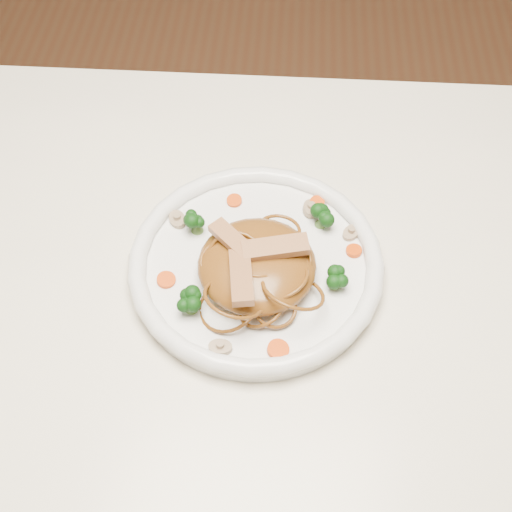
{
  "coord_description": "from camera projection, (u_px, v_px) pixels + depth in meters",
  "views": [
    {
      "loc": [
        0.04,
        -0.37,
        1.37
      ],
      "look_at": [
        0.01,
        0.06,
        0.78
      ],
      "focal_mm": 48.1,
      "sensor_mm": 36.0,
      "label": 1
    }
  ],
  "objects": [
    {
      "name": "table",
      "position": [
        241.0,
        365.0,
        0.8
      ],
      "size": [
        1.2,
        0.8,
        0.75
      ],
      "color": "beige",
      "rests_on": "ground"
    },
    {
      "name": "plate",
      "position": [
        256.0,
        268.0,
        0.75
      ],
      "size": [
        0.3,
        0.3,
        0.02
      ],
      "primitive_type": "cylinder",
      "rotation": [
        0.0,
        0.0,
        0.11
      ],
      "color": "white",
      "rests_on": "table"
    },
    {
      "name": "noodle_mound",
      "position": [
        257.0,
        265.0,
        0.72
      ],
      "size": [
        0.16,
        0.16,
        0.04
      ],
      "primitive_type": "ellipsoid",
      "rotation": [
        0.0,
        0.0,
        0.37
      ],
      "color": "brown",
      "rests_on": "plate"
    },
    {
      "name": "chicken_a",
      "position": [
        275.0,
        248.0,
        0.7
      ],
      "size": [
        0.07,
        0.04,
        0.01
      ],
      "primitive_type": "cube",
      "rotation": [
        0.0,
        0.0,
        0.21
      ],
      "color": "#AD7C51",
      "rests_on": "noodle_mound"
    },
    {
      "name": "chicken_b",
      "position": [
        233.0,
        240.0,
        0.71
      ],
      "size": [
        0.05,
        0.05,
        0.01
      ],
      "primitive_type": "cube",
      "rotation": [
        0.0,
        0.0,
        2.36
      ],
      "color": "#AD7C51",
      "rests_on": "noodle_mound"
    },
    {
      "name": "chicken_c",
      "position": [
        241.0,
        277.0,
        0.68
      ],
      "size": [
        0.03,
        0.07,
        0.01
      ],
      "primitive_type": "cube",
      "rotation": [
        0.0,
        0.0,
        4.85
      ],
      "color": "#AD7C51",
      "rests_on": "noodle_mound"
    },
    {
      "name": "broccoli_0",
      "position": [
        322.0,
        216.0,
        0.76
      ],
      "size": [
        0.03,
        0.03,
        0.03
      ],
      "primitive_type": null,
      "rotation": [
        0.0,
        0.0,
        -0.3
      ],
      "color": "#0F3B0C",
      "rests_on": "plate"
    },
    {
      "name": "broccoli_1",
      "position": [
        196.0,
        221.0,
        0.76
      ],
      "size": [
        0.04,
        0.04,
        0.03
      ],
      "primitive_type": null,
      "rotation": [
        0.0,
        0.0,
        0.32
      ],
      "color": "#0F3B0C",
      "rests_on": "plate"
    },
    {
      "name": "broccoli_2",
      "position": [
        190.0,
        301.0,
        0.7
      ],
      "size": [
        0.04,
        0.04,
        0.03
      ],
      "primitive_type": null,
      "rotation": [
        0.0,
        0.0,
        0.4
      ],
      "color": "#0F3B0C",
      "rests_on": "plate"
    },
    {
      "name": "broccoli_3",
      "position": [
        335.0,
        277.0,
        0.71
      ],
      "size": [
        0.03,
        0.03,
        0.03
      ],
      "primitive_type": null,
      "rotation": [
        0.0,
        0.0,
        0.25
      ],
      "color": "#0F3B0C",
      "rests_on": "plate"
    },
    {
      "name": "carrot_0",
      "position": [
        317.0,
        203.0,
        0.79
      ],
      "size": [
        0.02,
        0.02,
        0.0
      ],
      "primitive_type": "cylinder",
      "rotation": [
        0.0,
        0.0,
        0.29
      ],
      "color": "#DC3C08",
      "rests_on": "plate"
    },
    {
      "name": "carrot_1",
      "position": [
        166.0,
        280.0,
        0.73
      ],
      "size": [
        0.02,
        0.02,
        0.0
      ],
      "primitive_type": "cylinder",
      "rotation": [
        0.0,
        0.0,
        0.12
      ],
      "color": "#DC3C08",
      "rests_on": "plate"
    },
    {
      "name": "carrot_2",
      "position": [
        354.0,
        251.0,
        0.75
      ],
      "size": [
        0.02,
        0.02,
        0.0
      ],
      "primitive_type": "cylinder",
      "rotation": [
        0.0,
        0.0,
        -0.13
      ],
      "color": "#DC3C08",
      "rests_on": "plate"
    },
    {
      "name": "carrot_3",
      "position": [
        234.0,
        201.0,
        0.79
      ],
      "size": [
        0.02,
        0.02,
        0.0
      ],
      "primitive_type": "cylinder",
      "rotation": [
        0.0,
        0.0,
        -0.39
      ],
      "color": "#DC3C08",
      "rests_on": "plate"
    },
    {
      "name": "carrot_4",
      "position": [
        278.0,
        350.0,
        0.68
      ],
      "size": [
        0.03,
        0.03,
        0.0
      ],
      "primitive_type": "cylinder",
      "rotation": [
        0.0,
        0.0,
        0.24
      ],
      "color": "#DC3C08",
      "rests_on": "plate"
    },
    {
      "name": "mushroom_0",
      "position": [
        220.0,
        347.0,
        0.68
      ],
      "size": [
        0.03,
        0.03,
        0.01
      ],
      "primitive_type": "cylinder",
      "rotation": [
        0.0,
        0.0,
        -0.07
      ],
      "color": "gray",
      "rests_on": "plate"
    },
    {
      "name": "mushroom_1",
      "position": [
        351.0,
        233.0,
        0.76
      ],
      "size": [
        0.03,
        0.03,
        0.01
      ],
      "primitive_type": "cylinder",
      "rotation": [
        0.0,
        0.0,
        0.92
      ],
      "color": "gray",
      "rests_on": "plate"
    },
    {
      "name": "mushroom_2",
      "position": [
        178.0,
        220.0,
        0.78
      ],
      "size": [
        0.03,
        0.03,
        0.01
      ],
      "primitive_type": "cylinder",
      "rotation": [
        0.0,
        0.0,
        -1.08
      ],
      "color": "gray",
      "rests_on": "plate"
    },
    {
      "name": "mushroom_3",
      "position": [
        311.0,
        209.0,
        0.79
      ],
      "size": [
        0.03,
        0.03,
        0.01
      ],
      "primitive_type": "cylinder",
      "rotation": [
        0.0,
        0.0,
        1.54
      ],
      "color": "gray",
      "rests_on": "plate"
    }
  ]
}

